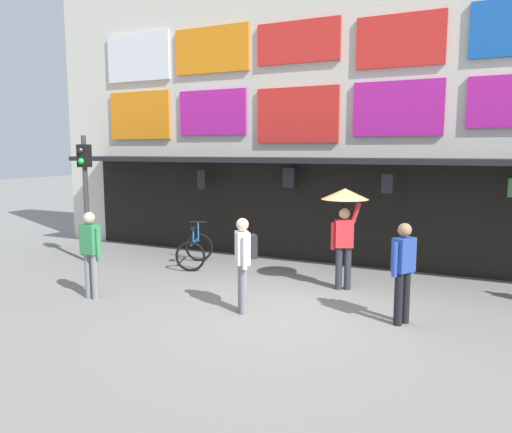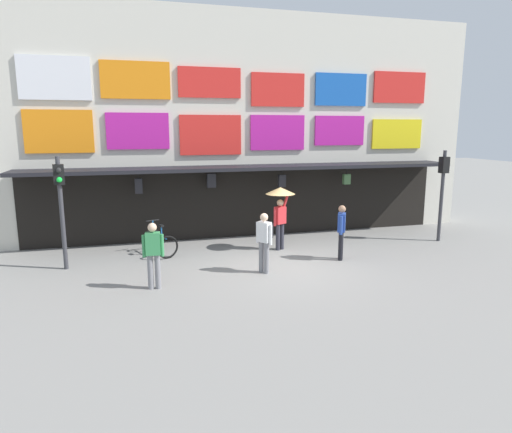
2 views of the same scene
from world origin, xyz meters
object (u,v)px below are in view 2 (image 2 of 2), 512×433
Objects in this scene: pedestrian_in_green at (341,229)px; traffic_light_far at (443,181)px; traffic_light_near at (60,195)px; pedestrian_in_white at (153,252)px; bicycle_parked at (160,243)px; pedestrian_in_blue at (265,238)px; pedestrian_with_umbrella at (280,201)px.

traffic_light_far is at bearing 15.60° from pedestrian_in_green.
pedestrian_in_green is (-4.41, -1.23, -1.19)m from traffic_light_far.
traffic_light_far is (12.38, 0.02, 0.00)m from traffic_light_near.
traffic_light_far is 10.37m from pedestrian_in_white.
bicycle_parked is at bearing 175.28° from traffic_light_far.
traffic_light_far is 2.38× the size of bicycle_parked.
pedestrian_in_green is (5.29, -2.03, 0.55)m from bicycle_parked.
traffic_light_far is at bearing 14.57° from pedestrian_in_blue.
pedestrian_in_blue is at bearing -118.39° from pedestrian_with_umbrella.
traffic_light_far is 4.74m from pedestrian_in_green.
traffic_light_far reaches higher than pedestrian_in_white.
bicycle_parked is 3.80m from pedestrian_in_blue.
pedestrian_in_green is (7.96, -1.21, -1.19)m from traffic_light_near.
pedestrian_in_white is 1.00× the size of pedestrian_in_green.
bicycle_parked is 5.69m from pedestrian_in_green.
pedestrian_in_white is (-0.33, -3.14, 0.55)m from bicycle_parked.
traffic_light_near is 12.38m from traffic_light_far.
pedestrian_in_green is (5.62, 1.11, 0.00)m from pedestrian_in_white.
traffic_light_near reaches higher than pedestrian_in_green.
traffic_light_far reaches higher than pedestrian_in_green.
traffic_light_far reaches higher than bicycle_parked.
bicycle_parked is 3.20m from pedestrian_in_white.
traffic_light_near is at bearing -176.76° from pedestrian_with_umbrella.
pedestrian_in_blue is 2.67m from pedestrian_in_green.
pedestrian_with_umbrella reaches higher than pedestrian_in_green.
pedestrian_in_white is at bearing -168.87° from pedestrian_in_green.
pedestrian_with_umbrella is (4.19, 2.69, 0.69)m from pedestrian_in_white.
traffic_light_near reaches higher than bicycle_parked.
traffic_light_near is 1.00× the size of traffic_light_far.
pedestrian_with_umbrella is at bearing 176.56° from traffic_light_far.
pedestrian_with_umbrella is at bearing -6.64° from bicycle_parked.
traffic_light_far is at bearing -3.44° from pedestrian_with_umbrella.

